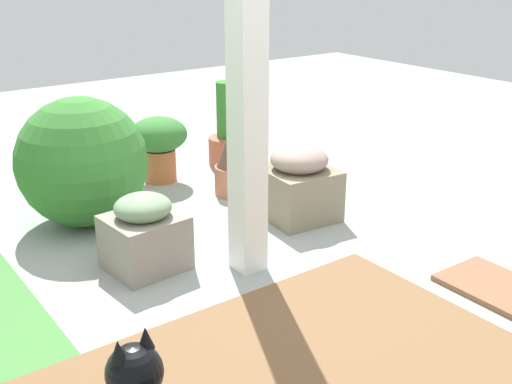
{
  "coord_description": "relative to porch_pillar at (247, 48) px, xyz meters",
  "views": [
    {
      "loc": [
        -2.15,
        1.74,
        1.62
      ],
      "look_at": [
        0.35,
        -0.1,
        0.44
      ],
      "focal_mm": 44.16,
      "sensor_mm": 36.0,
      "label": 1
    }
  ],
  "objects": [
    {
      "name": "porch_pillar",
      "position": [
        0.0,
        0.0,
        0.0
      ],
      "size": [
        0.15,
        0.15,
        2.38
      ],
      "primitive_type": "cube",
      "color": "white",
      "rests_on": "ground"
    },
    {
      "name": "ground_plane",
      "position": [
        -0.36,
        0.05,
        -1.19
      ],
      "size": [
        12.0,
        12.0,
        0.0
      ],
      "primitive_type": "plane",
      "color": "#959C97"
    },
    {
      "name": "terracotta_pot_tall",
      "position": [
        1.57,
        -0.92,
        -0.95
      ],
      "size": [
        0.31,
        0.31,
        0.68
      ],
      "color": "#B85944",
      "rests_on": "ground"
    },
    {
      "name": "doormat",
      "position": [
        -1.0,
        -0.89,
        -1.18
      ],
      "size": [
        0.62,
        0.4,
        0.03
      ],
      "primitive_type": "cube",
      "rotation": [
        0.0,
        0.0,
        -0.01
      ],
      "color": "brown",
      "rests_on": "ground"
    },
    {
      "name": "stone_planter_mid",
      "position": [
        0.33,
        0.45,
        -0.99
      ],
      "size": [
        0.4,
        0.42,
        0.43
      ],
      "color": "gray",
      "rests_on": "ground"
    },
    {
      "name": "terracotta_pot_broad",
      "position": [
        1.55,
        -0.29,
        -0.88
      ],
      "size": [
        0.43,
        0.43,
        0.49
      ],
      "color": "#B25E34",
      "rests_on": "ground"
    },
    {
      "name": "round_shrub",
      "position": [
        1.12,
        0.47,
        -0.78
      ],
      "size": [
        0.82,
        0.82,
        0.82
      ],
      "primitive_type": "sphere",
      "color": "#34762E",
      "rests_on": "ground"
    },
    {
      "name": "terracotta_pot_spiky",
      "position": [
        0.99,
        -0.58,
        -0.94
      ],
      "size": [
        0.26,
        0.26,
        0.53
      ],
      "color": "#C46A51",
      "rests_on": "ground"
    },
    {
      "name": "stone_planter_nearest",
      "position": [
        0.38,
        -0.67,
        -0.96
      ],
      "size": [
        0.48,
        0.47,
        0.48
      ],
      "color": "gray",
      "rests_on": "ground"
    }
  ]
}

